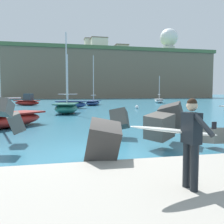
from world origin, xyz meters
TOP-DOWN VIEW (x-y plane):
  - ground_plane at (0.00, 0.00)m, footprint 400.00×400.00m
  - walkway_path at (0.00, -4.00)m, footprint 48.00×4.40m
  - breakwater_jetty at (0.93, 0.59)m, footprint 30.67×5.74m
  - surfer_with_board at (1.00, -4.08)m, footprint 2.12×1.28m
  - boat_near_left at (-6.00, 33.92)m, footprint 4.55×3.49m
  - boat_near_centre at (-4.44, 7.64)m, footprint 4.92×5.45m
  - boat_mid_left at (18.44, 38.22)m, footprint 2.48×4.55m
  - boat_mid_centre at (0.36, 25.11)m, footprint 4.38×2.35m
  - boat_mid_right at (-0.48, 16.89)m, footprint 3.03×4.74m
  - boat_far_centre at (4.47, 32.69)m, footprint 3.86×6.20m
  - mooring_buoy_middle at (8.60, 22.16)m, footprint 0.44×0.44m
  - mooring_buoy_outer at (0.19, 18.22)m, footprint 0.44×0.44m
  - headland_bluff at (18.65, 93.02)m, footprint 76.58×34.45m
  - radar_dome at (44.65, 90.18)m, footprint 7.36×7.36m
  - station_building_west at (15.04, 88.93)m, footprint 6.37×5.52m
  - station_building_central at (13.24, 93.68)m, footprint 6.52×4.22m
  - station_building_east at (26.78, 100.98)m, footprint 5.61×8.18m
  - station_building_annex at (17.50, 102.98)m, footprint 6.92×6.78m

SIDE VIEW (x-z plane):
  - ground_plane at x=0.00m, z-range 0.00..0.00m
  - walkway_path at x=0.00m, z-range 0.00..0.24m
  - mooring_buoy_middle at x=8.60m, z-range 0.00..0.44m
  - mooring_buoy_outer at x=0.19m, z-range 0.00..0.44m
  - boat_far_centre at x=4.47m, z-range -3.63..4.55m
  - boat_mid_left at x=18.44m, z-range -2.19..3.11m
  - boat_near_centre at x=-4.44m, z-range -2.82..3.82m
  - boat_mid_centre at x=0.36m, z-range -2.96..4.10m
  - boat_mid_right at x=-0.48m, z-range -3.44..4.61m
  - boat_near_left at x=-6.00m, z-range -0.35..1.56m
  - breakwater_jetty at x=0.93m, z-range -0.06..2.14m
  - surfer_with_board at x=1.00m, z-range 0.39..2.16m
  - headland_bluff at x=18.65m, z-range 0.02..17.82m
  - station_building_east at x=26.78m, z-range 17.81..22.73m
  - station_building_west at x=15.04m, z-range 17.81..22.90m
  - station_building_central at x=13.24m, z-range 17.81..23.55m
  - station_building_annex at x=17.50m, z-range 17.81..24.05m
  - radar_dome at x=44.65m, z-range 18.53..29.09m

